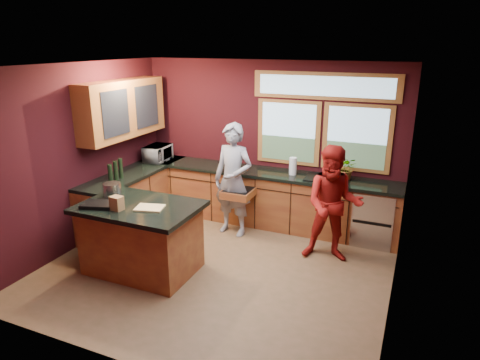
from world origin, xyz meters
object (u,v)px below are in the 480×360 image
Objects in this scene: island at (142,237)px; person_red at (333,204)px; person_grey at (233,180)px; stock_pot at (112,189)px; cutting_board at (150,208)px.

island is 0.93× the size of person_red.
stock_pot is at bearing -123.29° from person_grey.
cutting_board is (0.20, -0.05, 0.48)m from island.
person_red reaches higher than cutting_board.
person_grey is 1.68m from cutting_board.
person_red reaches higher than island.
cutting_board is (-0.44, -1.62, 0.05)m from person_grey.
cutting_board is 1.46× the size of stock_pot.
person_grey reaches higher than island.
stock_pot is (-0.55, 0.15, 0.56)m from island.
cutting_board is at bearing -156.62° from person_red.
cutting_board reaches higher than island.
stock_pot is (-1.19, -1.42, 0.13)m from person_grey.
cutting_board is (-2.07, -1.36, 0.12)m from person_red.
stock_pot is at bearing 164.74° from island.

